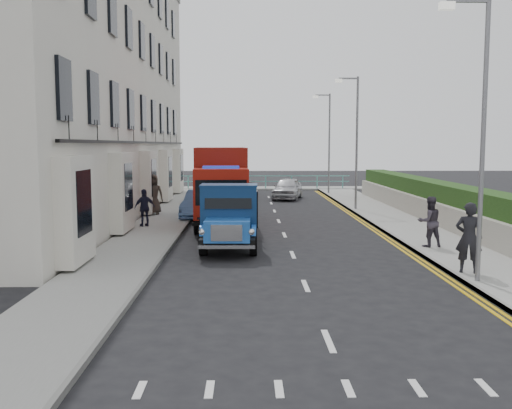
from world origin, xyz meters
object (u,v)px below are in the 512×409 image
lamp_near (479,124)px  bedford_lorry (229,221)px  lamp_far (328,137)px  parked_car_front (217,222)px  pedestrian_east_near (469,238)px  red_lorry (221,184)px  lamp_mid (355,135)px

lamp_near → bedford_lorry: size_ratio=1.50×
lamp_far → parked_car_front: (-6.78, -18.58, -3.38)m
lamp_near → bedford_lorry: 8.36m
parked_car_front → pedestrian_east_near: 9.58m
red_lorry → lamp_mid: bearing=33.4°
bedford_lorry → pedestrian_east_near: bearing=-29.8°
lamp_mid → lamp_far: bearing=90.0°
lamp_mid → red_lorry: (-6.77, -4.94, -2.20)m
lamp_near → parked_car_front: (-6.78, 7.42, -3.38)m
lamp_near → parked_car_front: 10.60m
bedford_lorry → parked_car_front: (-0.56, 2.70, -0.39)m
pedestrian_east_near → bedford_lorry: bearing=-9.6°
red_lorry → parked_car_front: (-0.00, -3.64, -1.18)m
lamp_far → pedestrian_east_near: 25.28m
red_lorry → pedestrian_east_near: (7.00, -10.18, -0.73)m
lamp_far → red_lorry: bearing=-114.4°
pedestrian_east_near → lamp_mid: bearing=-68.0°
lamp_far → pedestrian_east_near: bearing=-89.5°
parked_car_front → pedestrian_east_near: bearing=-47.8°
red_lorry → bedford_lorry: bearing=-87.7°
lamp_near → parked_car_front: lamp_near is taller
lamp_near → red_lorry: bearing=121.5°
red_lorry → pedestrian_east_near: size_ratio=3.47×
lamp_far → pedestrian_east_near: size_ratio=3.72×
lamp_near → pedestrian_east_near: lamp_near is taller
parked_car_front → lamp_mid: bearing=46.9°
lamp_mid → red_lorry: 8.67m
parked_car_front → pedestrian_east_near: pedestrian_east_near is taller
lamp_far → bedford_lorry: bearing=-106.3°
lamp_near → pedestrian_east_near: 3.08m
lamp_near → bedford_lorry: lamp_near is taller
pedestrian_east_near → red_lorry: bearing=-34.3°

